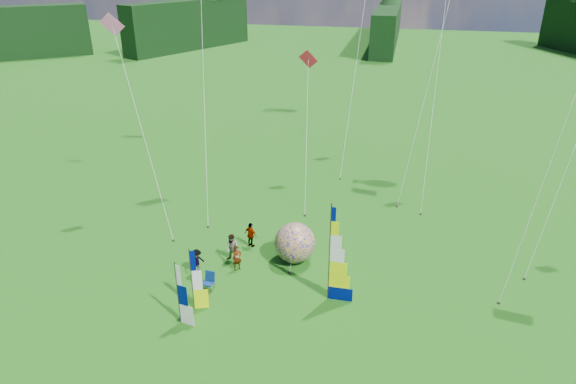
% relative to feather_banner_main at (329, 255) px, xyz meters
% --- Properties ---
extents(ground, '(220.00, 220.00, 0.00)m').
position_rel_feather_banner_main_xyz_m(ground, '(-1.27, -3.26, -2.65)').
color(ground, '#1B5D0C').
rests_on(ground, ground).
extents(treeline_ring, '(210.00, 210.00, 8.00)m').
position_rel_feather_banner_main_xyz_m(treeline_ring, '(-1.27, -3.26, 1.35)').
color(treeline_ring, black).
rests_on(treeline_ring, ground).
extents(feather_banner_main, '(1.42, 0.10, 5.29)m').
position_rel_feather_banner_main_xyz_m(feather_banner_main, '(0.00, 0.00, 0.00)').
color(feather_banner_main, '#000C63').
rests_on(feather_banner_main, ground).
extents(side_banner_left, '(0.92, 0.40, 3.37)m').
position_rel_feather_banner_main_xyz_m(side_banner_left, '(-6.40, -2.31, -0.96)').
color(side_banner_left, '#E4F800').
rests_on(side_banner_left, ground).
extents(side_banner_far, '(0.98, 0.29, 3.30)m').
position_rel_feather_banner_main_xyz_m(side_banner_far, '(-6.64, -3.44, -1.00)').
color(side_banner_far, white).
rests_on(side_banner_far, ground).
extents(bol_inflatable, '(2.91, 2.91, 2.36)m').
position_rel_feather_banner_main_xyz_m(bol_inflatable, '(-2.43, 3.17, -1.47)').
color(bol_inflatable, '#0B0096').
rests_on(bol_inflatable, ground).
extents(spectator_a, '(0.64, 0.64, 1.49)m').
position_rel_feather_banner_main_xyz_m(spectator_a, '(-5.38, 1.56, -1.90)').
color(spectator_a, '#66594C').
rests_on(spectator_a, ground).
extents(spectator_b, '(0.90, 0.57, 1.71)m').
position_rel_feather_banner_main_xyz_m(spectator_b, '(-5.91, 2.32, -1.79)').
color(spectator_b, '#66594C').
rests_on(spectator_b, ground).
extents(spectator_c, '(0.81, 1.03, 1.52)m').
position_rel_feather_banner_main_xyz_m(spectator_c, '(-7.40, 0.67, -1.89)').
color(spectator_c, '#66594C').
rests_on(spectator_c, ground).
extents(spectator_d, '(1.01, 0.76, 1.60)m').
position_rel_feather_banner_main_xyz_m(spectator_d, '(-5.33, 4.11, -1.85)').
color(spectator_d, '#66594C').
rests_on(spectator_d, ground).
extents(camp_chair, '(0.66, 0.66, 1.03)m').
position_rel_feather_banner_main_xyz_m(camp_chair, '(-6.26, -0.68, -2.13)').
color(camp_chair, navy).
rests_on(camp_chair, ground).
extents(kite_whale, '(4.83, 15.57, 22.15)m').
position_rel_feather_banner_main_xyz_m(kite_whale, '(5.07, 16.81, 8.43)').
color(kite_whale, black).
rests_on(kite_whale, ground).
extents(kite_rainbow_delta, '(10.54, 13.53, 16.61)m').
position_rel_feather_banner_main_xyz_m(kite_rainbow_delta, '(-10.04, 9.81, 5.66)').
color(kite_rainbow_delta, red).
rests_on(kite_rainbow_delta, ground).
extents(kite_parafoil, '(9.06, 9.90, 16.60)m').
position_rel_feather_banner_main_xyz_m(kite_parafoil, '(10.14, 3.74, 5.66)').
color(kite_parafoil, '#C3002B').
rests_on(kite_parafoil, ground).
extents(small_kite_red, '(4.42, 10.08, 10.28)m').
position_rel_feather_banner_main_xyz_m(small_kite_red, '(-3.57, 12.46, 2.49)').
color(small_kite_red, red).
rests_on(small_kite_red, ground).
extents(small_kite_orange, '(7.56, 10.36, 18.77)m').
position_rel_feather_banner_main_xyz_m(small_kite_orange, '(4.57, 14.90, 6.74)').
color(small_kite_orange, orange).
rests_on(small_kite_orange, ground).
extents(small_kite_pink, '(9.31, 9.10, 13.42)m').
position_rel_feather_banner_main_xyz_m(small_kite_pink, '(-12.63, 5.87, 4.07)').
color(small_kite_pink, pink).
rests_on(small_kite_pink, ground).
extents(small_kite_green, '(6.23, 12.56, 16.14)m').
position_rel_feather_banner_main_xyz_m(small_kite_green, '(-1.13, 20.22, 5.42)').
color(small_kite_green, green).
rests_on(small_kite_green, ground).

